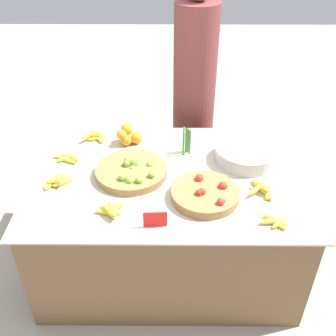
{
  "coord_description": "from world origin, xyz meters",
  "views": [
    {
      "loc": [
        0.01,
        -1.95,
        2.16
      ],
      "look_at": [
        0.0,
        0.0,
        0.78
      ],
      "focal_mm": 42.0,
      "sensor_mm": 36.0,
      "label": 1
    }
  ],
  "objects": [
    {
      "name": "ground_plane",
      "position": [
        0.0,
        0.0,
        0.0
      ],
      "size": [
        12.0,
        12.0,
        0.0
      ],
      "primitive_type": "plane",
      "color": "#ADA599"
    },
    {
      "name": "market_table",
      "position": [
        0.0,
        0.0,
        0.36
      ],
      "size": [
        1.66,
        1.16,
        0.73
      ],
      "color": "brown",
      "rests_on": "ground_plane"
    },
    {
      "name": "lime_bowl",
      "position": [
        -0.22,
        -0.0,
        0.76
      ],
      "size": [
        0.44,
        0.44,
        0.09
      ],
      "color": "olive",
      "rests_on": "market_table"
    },
    {
      "name": "tomato_basket",
      "position": [
        0.21,
        -0.22,
        0.76
      ],
      "size": [
        0.39,
        0.39,
        0.09
      ],
      "color": "olive",
      "rests_on": "market_table"
    },
    {
      "name": "orange_pile",
      "position": [
        -0.27,
        0.37,
        0.78
      ],
      "size": [
        0.17,
        0.13,
        0.14
      ],
      "color": "orange",
      "rests_on": "market_table"
    },
    {
      "name": "metal_bowl",
      "position": [
        0.5,
        0.17,
        0.77
      ],
      "size": [
        0.39,
        0.39,
        0.09
      ],
      "color": "#B7B7BF",
      "rests_on": "market_table"
    },
    {
      "name": "price_sign",
      "position": [
        -0.06,
        -0.45,
        0.78
      ],
      "size": [
        0.12,
        0.01,
        0.09
      ],
      "rotation": [
        0.0,
        0.0,
        0.06
      ],
      "color": "red",
      "rests_on": "market_table"
    },
    {
      "name": "veg_bundle",
      "position": [
        0.12,
        0.25,
        0.82
      ],
      "size": [
        0.06,
        0.06,
        0.18
      ],
      "color": "#428438",
      "rests_on": "market_table"
    },
    {
      "name": "banana_bunch_front_center",
      "position": [
        0.57,
        -0.43,
        0.74
      ],
      "size": [
        0.17,
        0.13,
        0.03
      ],
      "color": "yellow",
      "rests_on": "market_table"
    },
    {
      "name": "banana_bunch_middle_left",
      "position": [
        -0.65,
        -0.1,
        0.75
      ],
      "size": [
        0.17,
        0.17,
        0.06
      ],
      "color": "yellow",
      "rests_on": "market_table"
    },
    {
      "name": "banana_bunch_front_right",
      "position": [
        -0.65,
        0.16,
        0.74
      ],
      "size": [
        0.19,
        0.12,
        0.03
      ],
      "color": "yellow",
      "rests_on": "market_table"
    },
    {
      "name": "banana_bunch_middle_right",
      "position": [
        0.55,
        -0.17,
        0.75
      ],
      "size": [
        0.16,
        0.2,
        0.06
      ],
      "color": "yellow",
      "rests_on": "market_table"
    },
    {
      "name": "banana_bunch_back_center",
      "position": [
        -0.31,
        -0.36,
        0.75
      ],
      "size": [
        0.16,
        0.16,
        0.06
      ],
      "color": "yellow",
      "rests_on": "market_table"
    },
    {
      "name": "banana_bunch_front_left",
      "position": [
        -0.51,
        0.41,
        0.76
      ],
      "size": [
        0.17,
        0.14,
        0.06
      ],
      "color": "yellow",
      "rests_on": "market_table"
    },
    {
      "name": "vendor_person",
      "position": [
        0.2,
        0.9,
        0.8
      ],
      "size": [
        0.33,
        0.33,
        1.72
      ],
      "color": "brown",
      "rests_on": "ground_plane"
    }
  ]
}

